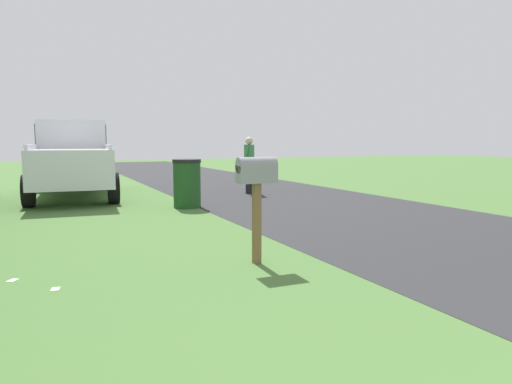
# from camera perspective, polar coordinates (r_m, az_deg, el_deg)

# --- Properties ---
(road_asphalt) EXTENTS (60.00, 5.34, 0.01)m
(road_asphalt) POSITION_cam_1_polar(r_m,az_deg,el_deg) (7.96, 23.35, -5.22)
(road_asphalt) COLOR #2D2D30
(road_asphalt) RESTS_ON ground
(mailbox) EXTENTS (0.22, 0.49, 1.33)m
(mailbox) POSITION_cam_1_polar(r_m,az_deg,el_deg) (5.66, 0.09, 1.64)
(mailbox) COLOR brown
(mailbox) RESTS_ON ground
(pickup_truck) EXTENTS (5.52, 2.46, 2.09)m
(pickup_truck) POSITION_cam_1_polar(r_m,az_deg,el_deg) (13.72, -21.76, 4.10)
(pickup_truck) COLOR silver
(pickup_truck) RESTS_ON ground
(trash_bin) EXTENTS (0.66, 0.66, 1.11)m
(trash_bin) POSITION_cam_1_polar(r_m,az_deg,el_deg) (10.72, -8.54, 1.08)
(trash_bin) COLOR #1E4C1E
(trash_bin) RESTS_ON ground
(pedestrian) EXTENTS (0.33, 0.49, 1.65)m
(pedestrian) POSITION_cam_1_polar(r_m,az_deg,el_deg) (13.41, -0.86, 3.85)
(pedestrian) COLOR black
(pedestrian) RESTS_ON ground
(litter_wrapper_by_mailbox) EXTENTS (0.13, 0.10, 0.01)m
(litter_wrapper_by_mailbox) POSITION_cam_1_polar(r_m,az_deg,el_deg) (5.28, -23.60, -10.93)
(litter_wrapper_by_mailbox) COLOR silver
(litter_wrapper_by_mailbox) RESTS_ON ground
(litter_wrapper_near_hydrant) EXTENTS (0.15, 0.14, 0.01)m
(litter_wrapper_near_hydrant) POSITION_cam_1_polar(r_m,az_deg,el_deg) (5.79, -27.92, -9.62)
(litter_wrapper_near_hydrant) COLOR silver
(litter_wrapper_near_hydrant) RESTS_ON ground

